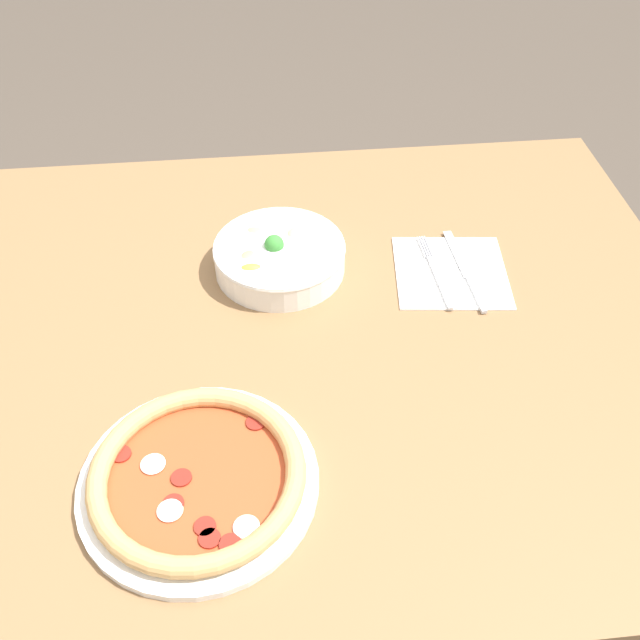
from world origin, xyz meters
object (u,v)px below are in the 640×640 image
pizza (198,478)px  fork (435,272)px  bowl (279,255)px  knife (466,273)px

pizza → fork: bearing=44.0°
bowl → fork: (0.26, -0.04, -0.02)m
pizza → knife: size_ratio=1.44×
fork → knife: (0.05, -0.01, -0.00)m
pizza → knife: 0.56m
bowl → knife: bowl is taller
fork → knife: size_ratio=0.88×
pizza → fork: pizza is taller
pizza → bowl: size_ratio=1.38×
pizza → knife: bearing=39.9°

